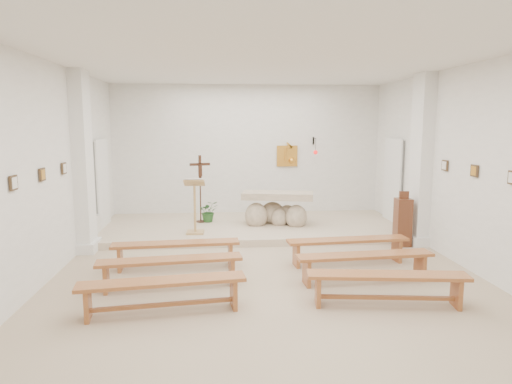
{
  "coord_description": "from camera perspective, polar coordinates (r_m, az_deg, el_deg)",
  "views": [
    {
      "loc": [
        -0.77,
        -7.01,
        2.49
      ],
      "look_at": [
        -0.06,
        1.6,
        1.2
      ],
      "focal_mm": 32.0,
      "sensor_mm": 36.0,
      "label": 1
    }
  ],
  "objects": [
    {
      "name": "ground",
      "position": [
        7.48,
        1.47,
        -10.95
      ],
      "size": [
        7.0,
        10.0,
        0.0
      ],
      "primitive_type": "cube",
      "color": "tan",
      "rests_on": "ground"
    },
    {
      "name": "wall_left",
      "position": [
        7.55,
        -25.84,
        2.03
      ],
      "size": [
        0.02,
        10.0,
        3.5
      ],
      "primitive_type": "cube",
      "color": "white",
      "rests_on": "ground"
    },
    {
      "name": "wall_right",
      "position": [
        8.23,
        26.47,
        2.46
      ],
      "size": [
        0.02,
        10.0,
        3.5
      ],
      "primitive_type": "cube",
      "color": "white",
      "rests_on": "ground"
    },
    {
      "name": "wall_back",
      "position": [
        12.04,
        -1.07,
        4.98
      ],
      "size": [
        7.0,
        0.02,
        3.5
      ],
      "primitive_type": "cube",
      "color": "white",
      "rests_on": "ground"
    },
    {
      "name": "ceiling",
      "position": [
        7.12,
        1.58,
        16.58
      ],
      "size": [
        7.0,
        10.0,
        0.02
      ],
      "primitive_type": "cube",
      "color": "silver",
      "rests_on": "wall_back"
    },
    {
      "name": "sanctuary_platform",
      "position": [
        10.81,
        -0.54,
        -4.4
      ],
      "size": [
        6.98,
        3.0,
        0.15
      ],
      "primitive_type": "cube",
      "color": "#C6B098",
      "rests_on": "ground"
    },
    {
      "name": "pilaster_left",
      "position": [
        9.4,
        -20.81,
        3.44
      ],
      "size": [
        0.26,
        0.55,
        3.5
      ],
      "primitive_type": "cube",
      "color": "white",
      "rests_on": "ground"
    },
    {
      "name": "pilaster_right",
      "position": [
        9.94,
        19.93,
        3.73
      ],
      "size": [
        0.26,
        0.55,
        3.5
      ],
      "primitive_type": "cube",
      "color": "white",
      "rests_on": "ground"
    },
    {
      "name": "gold_wall_relief",
      "position": [
        12.13,
        3.91,
        4.52
      ],
      "size": [
        0.55,
        0.04,
        0.55
      ],
      "primitive_type": "cube",
      "color": "gold",
      "rests_on": "wall_back"
    },
    {
      "name": "sanctuary_lamp",
      "position": [
        12.0,
        7.42,
        5.18
      ],
      "size": [
        0.11,
        0.36,
        0.44
      ],
      "color": "black",
      "rests_on": "wall_back"
    },
    {
      "name": "station_frame_left_front",
      "position": [
        6.81,
        -28.06,
        1.02
      ],
      "size": [
        0.03,
        0.2,
        0.2
      ],
      "primitive_type": "cube",
      "color": "#43311D",
      "rests_on": "wall_left"
    },
    {
      "name": "station_frame_left_mid",
      "position": [
        7.73,
        -25.16,
        1.99
      ],
      "size": [
        0.03,
        0.2,
        0.2
      ],
      "primitive_type": "cube",
      "color": "#43311D",
      "rests_on": "wall_left"
    },
    {
      "name": "station_frame_left_rear",
      "position": [
        8.67,
        -22.88,
        2.75
      ],
      "size": [
        0.03,
        0.2,
        0.2
      ],
      "primitive_type": "cube",
      "color": "#43311D",
      "rests_on": "wall_left"
    },
    {
      "name": "station_frame_right_mid",
      "position": [
        8.4,
        25.64,
        2.41
      ],
      "size": [
        0.03,
        0.2,
        0.2
      ],
      "primitive_type": "cube",
      "color": "#43311D",
      "rests_on": "wall_right"
    },
    {
      "name": "station_frame_right_rear",
      "position": [
        9.27,
        22.53,
        3.09
      ],
      "size": [
        0.03,
        0.2,
        0.2
      ],
      "primitive_type": "cube",
      "color": "#43311D",
      "rests_on": "wall_right"
    },
    {
      "name": "radiator_left",
      "position": [
        10.31,
        -19.64,
        -4.44
      ],
      "size": [
        0.1,
        0.85,
        0.52
      ],
      "primitive_type": "cube",
      "color": "silver",
      "rests_on": "ground"
    },
    {
      "name": "radiator_right",
      "position": [
        10.81,
        18.29,
        -3.78
      ],
      "size": [
        0.1,
        0.85,
        0.52
      ],
      "primitive_type": "cube",
      "color": "silver",
      "rests_on": "ground"
    },
    {
      "name": "altar",
      "position": [
        10.69,
        2.6,
        -2.37
      ],
      "size": [
        1.73,
        0.95,
        0.84
      ],
      "rotation": [
        0.0,
        0.0,
        -0.2
      ],
      "color": "beige",
      "rests_on": "sanctuary_platform"
    },
    {
      "name": "lectern",
      "position": [
        9.85,
        -7.67,
        -1.74
      ],
      "size": [
        0.45,
        0.38,
        1.22
      ],
      "rotation": [
        0.0,
        0.0,
        -0.02
      ],
      "color": "tan",
      "rests_on": "sanctuary_platform"
    },
    {
      "name": "crucifix_stand",
      "position": [
        10.94,
        -6.99,
        1.03
      ],
      "size": [
        0.48,
        0.21,
        1.61
      ],
      "rotation": [
        0.0,
        0.0,
        0.23
      ],
      "color": "#3A1F12",
      "rests_on": "sanctuary_platform"
    },
    {
      "name": "potted_plant",
      "position": [
        11.05,
        -5.93,
        -2.41
      ],
      "size": [
        0.52,
        0.46,
        0.51
      ],
      "primitive_type": "imported",
      "rotation": [
        0.0,
        0.0,
        0.15
      ],
      "color": "#235120",
      "rests_on": "sanctuary_platform"
    },
    {
      "name": "donation_pedestal",
      "position": [
        9.84,
        17.86,
        -3.57
      ],
      "size": [
        0.31,
        0.31,
        1.14
      ],
      "rotation": [
        0.0,
        0.0,
        -0.03
      ],
      "color": "#5C2E1A",
      "rests_on": "ground"
    },
    {
      "name": "bench_left_front",
      "position": [
        8.09,
        -9.97,
        -6.99
      ],
      "size": [
        2.21,
        0.5,
        0.46
      ],
      "rotation": [
        0.0,
        0.0,
        0.07
      ],
      "color": "#A4572F",
      "rests_on": "ground"
    },
    {
      "name": "bench_right_front",
      "position": [
        8.37,
        11.38,
        -6.5
      ],
      "size": [
        2.21,
        0.53,
        0.46
      ],
      "rotation": [
        0.0,
        0.0,
        0.08
      ],
      "color": "#A4572F",
      "rests_on": "ground"
    },
    {
      "name": "bench_left_second",
      "position": [
        7.16,
        -10.67,
        -9.05
      ],
      "size": [
        2.21,
        0.59,
        0.46
      ],
      "rotation": [
        0.0,
        0.0,
        0.11
      ],
      "color": "#A4572F",
      "rests_on": "ground"
    },
    {
      "name": "bench_right_second",
      "position": [
        7.48,
        13.44,
        -8.37
      ],
      "size": [
        2.21,
        0.51,
        0.46
      ],
      "rotation": [
        0.0,
        0.0,
        0.07
      ],
      "color": "#A4572F",
      "rests_on": "ground"
    },
    {
      "name": "bench_left_third",
      "position": [
        6.26,
        -11.58,
        -11.7
      ],
      "size": [
        2.21,
        0.62,
        0.46
      ],
      "rotation": [
        0.0,
        0.0,
        0.13
      ],
      "color": "#A4572F",
      "rests_on": "ground"
    },
    {
      "name": "bench_right_third",
      "position": [
        6.62,
        16.07,
        -10.73
      ],
      "size": [
        2.21,
        0.62,
        0.46
      ],
      "rotation": [
        0.0,
        0.0,
        -0.13
      ],
      "color": "#A4572F",
      "rests_on": "ground"
    }
  ]
}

